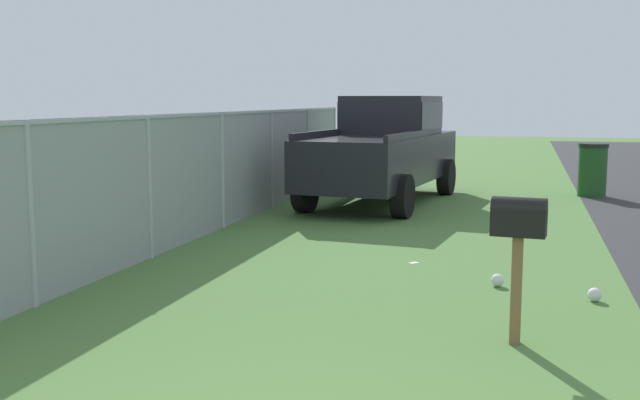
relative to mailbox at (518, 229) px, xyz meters
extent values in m
cube|color=brown|center=(0.00, 0.00, -0.52)|extent=(0.09, 0.09, 0.91)
cube|color=black|center=(0.00, 0.00, 0.05)|extent=(0.25, 0.46, 0.22)
cylinder|color=black|center=(0.00, 0.00, 0.16)|extent=(0.25, 0.46, 0.20)
cube|color=red|center=(0.11, 0.00, 0.12)|extent=(0.02, 0.04, 0.18)
cube|color=black|center=(8.24, 2.68, -0.09)|extent=(5.43, 2.39, 0.90)
cube|color=black|center=(8.87, 2.61, 0.74)|extent=(1.96, 1.85, 0.76)
cube|color=black|center=(8.87, 2.61, 0.74)|extent=(1.92, 1.88, 0.53)
cube|color=black|center=(7.18, 3.64, 0.42)|extent=(2.73, 0.39, 0.12)
cube|color=black|center=(7.00, 1.99, 0.42)|extent=(2.73, 0.39, 0.12)
cylinder|color=black|center=(10.07, 3.39, -0.59)|extent=(0.78, 0.34, 0.76)
cylinder|color=black|center=(9.86, 1.59, -0.59)|extent=(0.78, 0.34, 0.76)
cylinder|color=black|center=(6.62, 3.78, -0.59)|extent=(0.78, 0.34, 0.76)
cylinder|color=black|center=(6.41, 1.98, -0.59)|extent=(0.78, 0.34, 0.76)
cylinder|color=#1E4C1E|center=(10.36, -1.40, -0.45)|extent=(0.58, 0.58, 1.03)
cylinder|color=black|center=(10.36, -1.40, 0.10)|extent=(0.60, 0.60, 0.08)
cylinder|color=#9EA3A8|center=(-0.08, 4.57, -0.06)|extent=(0.07, 0.07, 1.83)
cylinder|color=#9EA3A8|center=(2.30, 4.57, -0.06)|extent=(0.07, 0.07, 1.83)
cylinder|color=#9EA3A8|center=(4.69, 4.57, -0.06)|extent=(0.07, 0.07, 1.83)
cylinder|color=#9EA3A8|center=(7.08, 4.57, -0.06)|extent=(0.07, 0.07, 1.83)
cylinder|color=#9EA3A8|center=(9.47, 4.57, -0.06)|extent=(0.07, 0.07, 1.83)
cylinder|color=#9EA3A8|center=(11.86, 4.57, -0.06)|extent=(0.07, 0.07, 1.83)
cube|color=#9EA3A8|center=(4.69, 4.57, 0.83)|extent=(14.33, 0.04, 0.04)
cube|color=gray|center=(4.69, 4.57, -0.06)|extent=(14.33, 0.01, 1.83)
sphere|color=silver|center=(1.94, 0.21, -0.90)|extent=(0.14, 0.14, 0.14)
sphere|color=silver|center=(1.57, -0.75, -0.90)|extent=(0.14, 0.14, 0.14)
cube|color=silver|center=(2.89, 1.26, -0.97)|extent=(0.15, 0.14, 0.01)
camera|label=1|loc=(-6.27, -0.04, 1.05)|focal=42.25mm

